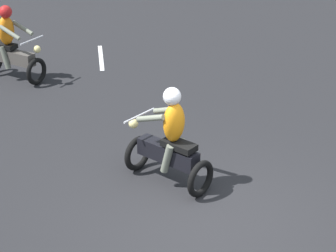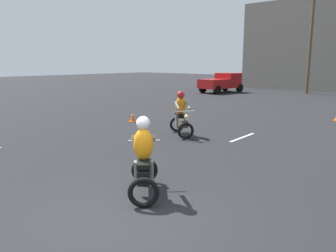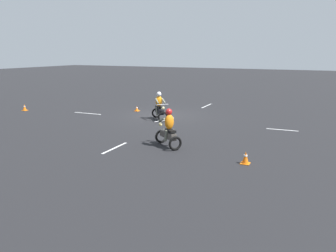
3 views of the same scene
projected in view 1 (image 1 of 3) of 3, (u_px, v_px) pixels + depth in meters
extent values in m
plane|color=black|center=(208.00, 221.00, 9.54)|extent=(120.00, 120.00, 0.00)
torus|color=black|center=(138.00, 153.00, 10.79)|extent=(0.50, 0.49, 0.60)
torus|color=black|center=(201.00, 179.00, 10.04)|extent=(0.50, 0.49, 0.60)
cube|color=black|center=(168.00, 153.00, 10.32)|extent=(0.94, 0.96, 0.28)
cube|color=black|center=(179.00, 145.00, 10.10)|extent=(0.58, 0.58, 0.10)
cylinder|color=silver|center=(139.00, 116.00, 10.46)|extent=(0.53, 0.51, 0.04)
sphere|color=#F2E08C|center=(133.00, 124.00, 10.61)|extent=(0.23, 0.23, 0.16)
ellipsoid|color=orange|center=(174.00, 122.00, 10.00)|extent=(0.48, 0.48, 0.64)
cylinder|color=slate|center=(167.00, 110.00, 10.29)|extent=(0.45, 0.45, 0.27)
cylinder|color=slate|center=(151.00, 118.00, 10.01)|extent=(0.45, 0.45, 0.27)
cylinder|color=slate|center=(178.00, 152.00, 10.36)|extent=(0.26, 0.26, 0.51)
cylinder|color=slate|center=(167.00, 159.00, 10.16)|extent=(0.26, 0.26, 0.51)
sphere|color=white|center=(172.00, 96.00, 9.84)|extent=(0.40, 0.40, 0.28)
torus|color=black|center=(36.00, 71.00, 14.20)|extent=(0.44, 0.54, 0.60)
cube|color=#4C4742|center=(13.00, 57.00, 14.41)|extent=(1.02, 0.85, 0.28)
cube|color=black|center=(5.00, 45.00, 14.41)|extent=(0.60, 0.54, 0.10)
cylinder|color=silver|center=(32.00, 40.00, 13.92)|extent=(0.45, 0.58, 0.04)
sphere|color=#F2E08C|center=(37.00, 49.00, 13.94)|extent=(0.22, 0.22, 0.16)
ellipsoid|color=orange|center=(6.00, 30.00, 14.21)|extent=(0.46, 0.49, 0.64)
cylinder|color=slate|center=(10.00, 33.00, 13.90)|extent=(0.49, 0.40, 0.27)
cylinder|color=slate|center=(23.00, 28.00, 14.20)|extent=(0.49, 0.40, 0.27)
cylinder|color=slate|center=(5.00, 58.00, 14.34)|extent=(0.27, 0.24, 0.51)
cylinder|color=slate|center=(14.00, 54.00, 14.56)|extent=(0.27, 0.24, 0.51)
sphere|color=red|center=(6.00, 12.00, 14.01)|extent=(0.39, 0.39, 0.28)
cube|color=silver|center=(101.00, 58.00, 15.87)|extent=(0.14, 1.80, 0.01)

